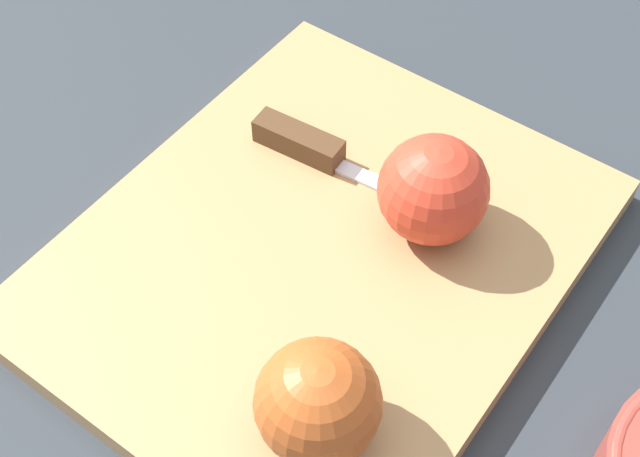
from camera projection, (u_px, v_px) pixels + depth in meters
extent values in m
plane|color=#282D33|center=(320.00, 266.00, 0.61)|extent=(4.00, 4.00, 0.00)
cube|color=#A37A4C|center=(320.00, 257.00, 0.60)|extent=(0.39, 0.34, 0.02)
sphere|color=#AD4C1E|center=(318.00, 402.00, 0.48)|extent=(0.07, 0.07, 0.07)
cylinder|color=beige|center=(328.00, 408.00, 0.48)|extent=(0.07, 0.02, 0.07)
sphere|color=red|center=(433.00, 190.00, 0.57)|extent=(0.07, 0.07, 0.07)
cylinder|color=beige|center=(439.00, 197.00, 0.57)|extent=(0.07, 0.02, 0.07)
cube|color=silver|center=(389.00, 189.00, 0.62)|extent=(0.03, 0.08, 0.00)
cube|color=#472D19|center=(299.00, 141.00, 0.64)|extent=(0.03, 0.07, 0.02)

